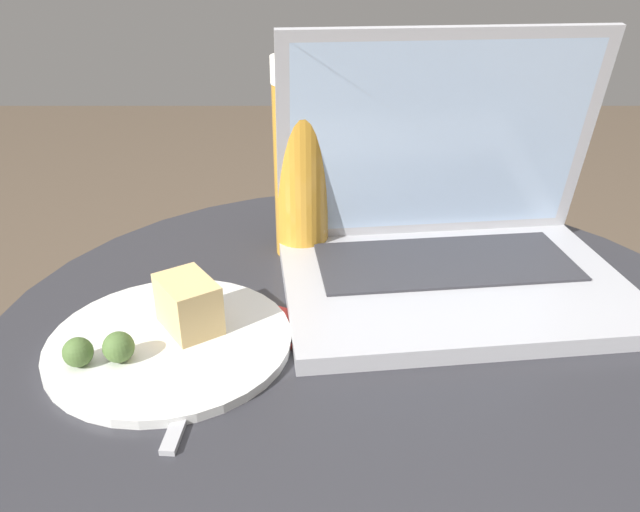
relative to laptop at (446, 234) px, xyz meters
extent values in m
cylinder|color=#9E9EA3|center=(-0.09, -0.10, -0.30)|extent=(0.07, 0.07, 0.45)
cylinder|color=#2D2D33|center=(-0.09, -0.10, -0.06)|extent=(0.76, 0.76, 0.02)
cube|color=#B7332D|center=(-0.26, -0.11, -0.05)|extent=(0.23, 0.21, 0.00)
cube|color=#B2B2B7|center=(0.00, -0.04, -0.04)|extent=(0.39, 0.29, 0.02)
cube|color=#333338|center=(0.00, 0.00, -0.03)|extent=(0.30, 0.15, 0.00)
cube|color=#B2B2B7|center=(-0.01, 0.07, 0.09)|extent=(0.37, 0.10, 0.25)
cube|color=silver|center=(-0.01, 0.06, 0.09)|extent=(0.34, 0.08, 0.22)
cylinder|color=gold|center=(-0.16, 0.07, 0.05)|extent=(0.06, 0.06, 0.20)
cylinder|color=white|center=(-0.16, 0.07, 0.16)|extent=(0.06, 0.06, 0.03)
cylinder|color=silver|center=(-0.28, -0.13, -0.05)|extent=(0.23, 0.23, 0.01)
cube|color=#DBB775|center=(-0.27, -0.11, -0.02)|extent=(0.07, 0.08, 0.05)
sphere|color=#4C6B33|center=(-0.32, -0.17, -0.03)|extent=(0.03, 0.03, 0.03)
sphere|color=#4C6B33|center=(-0.35, -0.18, -0.03)|extent=(0.03, 0.03, 0.03)
cube|color=#B2B2B7|center=(-0.25, -0.21, -0.05)|extent=(0.02, 0.12, 0.01)
cube|color=#B2B2B7|center=(-0.24, -0.13, -0.05)|extent=(0.03, 0.05, 0.01)
camera|label=1|loc=(-0.14, -0.62, 0.29)|focal=35.00mm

